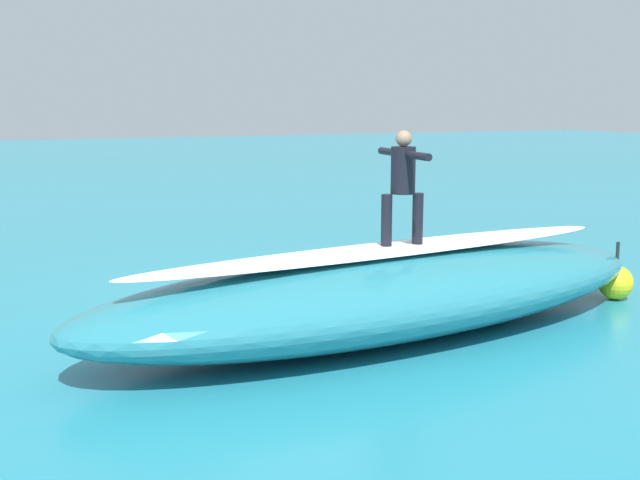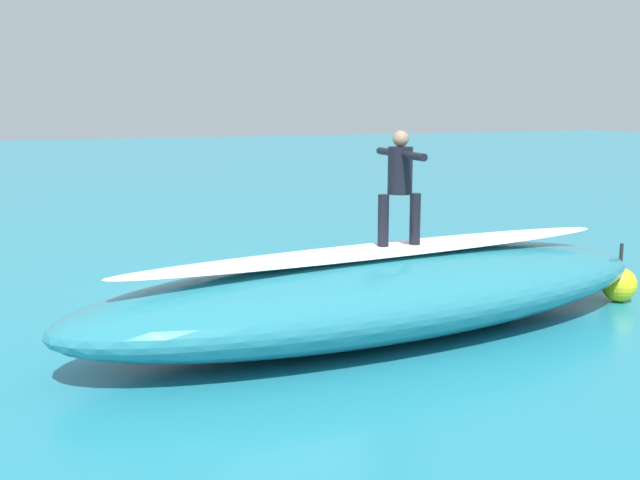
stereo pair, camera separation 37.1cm
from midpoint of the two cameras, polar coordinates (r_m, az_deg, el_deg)
ground_plane at (r=13.63m, az=-2.18°, el=-3.93°), size 120.00×120.00×0.00m
wave_crest at (r=11.31m, az=5.68°, el=-3.83°), size 9.69×3.93×1.17m
wave_foam_lip at (r=11.17m, az=5.73°, el=-0.71°), size 8.07×1.91×0.08m
surfboard_riding at (r=11.30m, az=6.67°, el=-0.58°), size 2.27×0.70×0.09m
surfer_riding at (r=11.16m, az=6.78°, el=4.41°), size 0.64×1.54×1.63m
surfboard_paddling at (r=14.55m, az=-3.72°, el=-2.90°), size 1.64×2.09×0.07m
surfer_paddling at (r=14.64m, az=-3.60°, el=-2.17°), size 1.07×1.48×0.30m
buoy_marker at (r=14.03m, az=21.60°, el=-3.01°), size 0.58×0.58×0.98m
foam_patch_near at (r=12.85m, az=-6.78°, el=-4.57°), size 1.44×1.43×0.13m
foam_patch_mid at (r=13.54m, az=12.67°, el=-4.03°), size 0.90×0.97×0.11m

